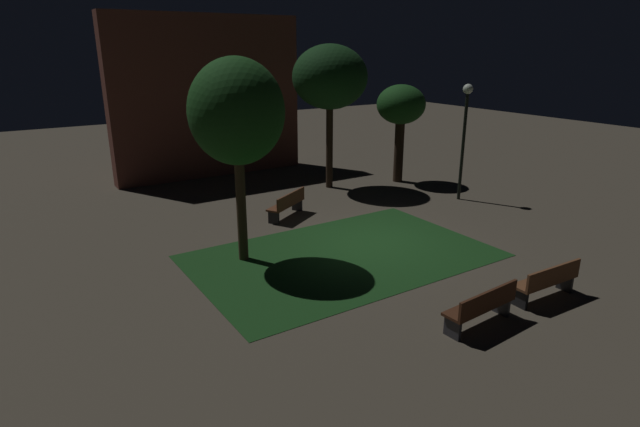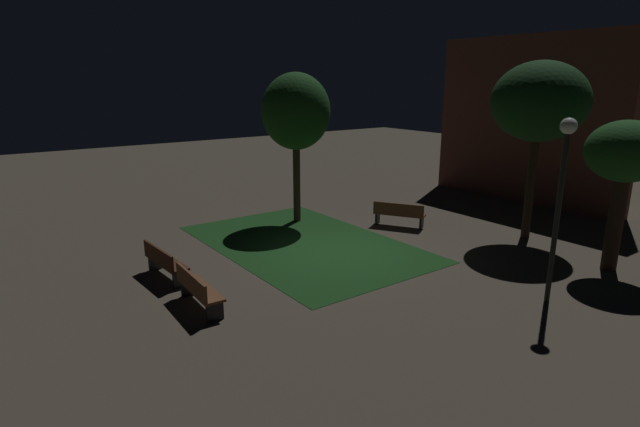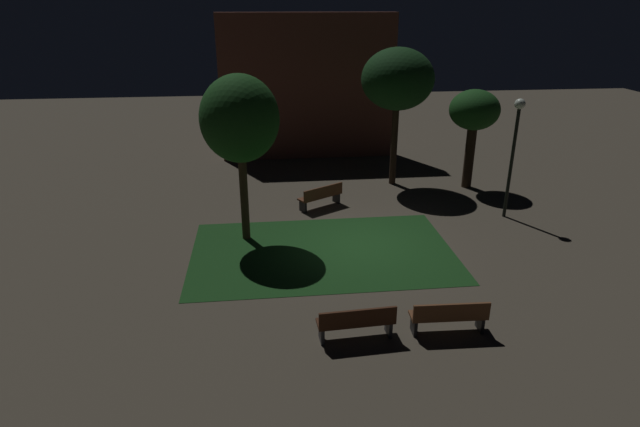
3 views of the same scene
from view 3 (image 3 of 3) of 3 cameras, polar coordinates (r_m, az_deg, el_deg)
The scene contains 10 objects.
ground_plane at distance 16.80m, azimuth 4.69°, elevation -3.49°, with size 60.00×60.00×0.00m, color #4C4438.
grass_lawn at distance 16.31m, azimuth 0.29°, elevation -4.22°, with size 8.15×5.19×0.01m, color #194219.
bench_near_trees at distance 12.15m, azimuth 4.03°, elevation -11.78°, with size 1.82×0.58×0.88m.
bench_back_row at distance 12.69m, azimuth 14.02°, elevation -10.85°, with size 1.82×0.54×0.88m.
bench_by_lamp at distance 19.62m, azimuth 0.14°, elevation 1.97°, with size 1.79×1.34×0.88m.
tree_left_canopy at distance 16.17m, azimuth -8.83°, elevation 10.15°, with size 2.43×2.43×5.34m.
tree_back_left at distance 22.14m, azimuth 16.60°, elevation 10.58°, with size 2.02×2.02×4.08m.
tree_right_canopy at distance 21.71m, azimuth 8.53°, elevation 14.33°, with size 2.93×2.93×5.66m.
lamp_post_near_wall at distance 19.28m, azimuth 20.65°, elevation 7.79°, with size 0.36×0.36×4.28m.
building_wall_backdrop at distance 25.86m, azimuth -1.35°, elevation 13.66°, with size 8.46×0.80×6.86m, color brown.
Camera 3 is at (-3.05, -14.84, 7.25)m, focal length 29.10 mm.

